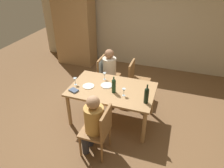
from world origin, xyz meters
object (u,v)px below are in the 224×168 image
object	(u,v)px
wine_glass_near_left	(75,80)
wine_glass_near_right	(104,75)
dinner_plate_guest_left	(107,85)
chair_far_left	(104,71)
person_woman_host	(93,121)
chair_near	(100,129)
chair_far_right	(136,78)
armoire_cabinet	(75,27)
wine_bottle_dark_red	(114,85)
wine_bottle_tall_green	(146,95)
dinner_plate_host	(88,86)
wine_glass_centre	(124,91)
person_man_bearded	(110,69)
dining_table	(112,92)

from	to	relation	value
wine_glass_near_left	wine_glass_near_right	bearing A→B (deg)	38.77
dinner_plate_guest_left	chair_far_left	bearing A→B (deg)	113.54
chair_far_left	person_woman_host	xyz separation A→B (m)	(0.46, -1.75, 0.07)
chair_near	wine_glass_near_left	size ratio (longest dim) A/B	6.17
chair_near	chair_far_right	world-z (taller)	same
armoire_cabinet	person_woman_host	bearing A→B (deg)	-59.00
wine_glass_near_left	wine_bottle_dark_red	bearing A→B (deg)	-0.71
wine_bottle_tall_green	dinner_plate_host	bearing A→B (deg)	172.32
wine_bottle_tall_green	chair_near	bearing A→B (deg)	-132.99
chair_far_right	wine_bottle_tall_green	size ratio (longest dim) A/B	2.57
wine_glass_centre	dinner_plate_host	bearing A→B (deg)	173.99
chair_far_right	dinner_plate_host	size ratio (longest dim) A/B	4.11
person_woman_host	dinner_plate_host	xyz separation A→B (m)	(-0.43, 0.80, 0.09)
chair_far_right	dinner_plate_guest_left	distance (m)	0.93
person_woman_host	dinner_plate_guest_left	size ratio (longest dim) A/B	4.90
armoire_cabinet	wine_glass_centre	size ratio (longest dim) A/B	14.63
chair_far_right	wine_glass_near_right	size ratio (longest dim) A/B	6.17
armoire_cabinet	wine_glass_centre	xyz separation A→B (m)	(2.18, -2.40, -0.24)
chair_far_left	dinner_plate_guest_left	distance (m)	0.90
chair_far_left	wine_glass_near_right	xyz separation A→B (m)	(0.23, -0.60, 0.26)
person_man_bearded	wine_bottle_dark_red	xyz separation A→B (m)	(0.40, -0.98, 0.23)
person_man_bearded	armoire_cabinet	bearing A→B (deg)	-131.17
chair_far_left	dinner_plate_host	xyz separation A→B (m)	(0.03, -0.95, 0.16)
armoire_cabinet	dinner_plate_host	bearing A→B (deg)	-58.06
chair_near	dinner_plate_host	size ratio (longest dim) A/B	4.11
wine_bottle_tall_green	person_woman_host	bearing A→B (deg)	-137.92
chair_far_right	wine_bottle_tall_green	world-z (taller)	wine_bottle_tall_green
armoire_cabinet	wine_bottle_dark_red	bearing A→B (deg)	-50.02
dining_table	person_man_bearded	world-z (taller)	person_man_bearded
wine_bottle_dark_red	wine_glass_centre	xyz separation A→B (m)	(0.21, -0.05, -0.04)
wine_glass_near_right	dinner_plate_guest_left	world-z (taller)	wine_glass_near_right
person_woman_host	dinner_plate_host	distance (m)	0.91
dining_table	person_woman_host	size ratio (longest dim) A/B	1.40
armoire_cabinet	wine_bottle_dark_red	size ratio (longest dim) A/B	6.80
armoire_cabinet	dinner_plate_guest_left	distance (m)	2.83
person_man_bearded	dinner_plate_host	world-z (taller)	person_man_bearded
chair_near	wine_glass_near_right	bearing A→B (deg)	16.51
chair_far_right	wine_glass_near_right	bearing A→B (deg)	-41.45
armoire_cabinet	person_man_bearded	size ratio (longest dim) A/B	1.90
chair_far_right	wine_glass_near_right	xyz separation A→B (m)	(-0.53, -0.60, 0.32)
dinner_plate_host	dinner_plate_guest_left	size ratio (longest dim) A/B	0.95
chair_far_right	wine_glass_centre	distance (m)	1.08
person_woman_host	wine_bottle_tall_green	distance (m)	0.99
chair_near	wine_glass_near_left	world-z (taller)	chair_near
wine_bottle_tall_green	wine_bottle_dark_red	distance (m)	0.63
chair_far_left	dinner_plate_host	world-z (taller)	chair_far_left
wine_glass_centre	wine_glass_near_right	size ratio (longest dim) A/B	1.00
dining_table	dinner_plate_guest_left	bearing A→B (deg)	154.10
person_man_bearded	wine_bottle_tall_green	size ratio (longest dim) A/B	3.21
dining_table	person_woman_host	world-z (taller)	person_woman_host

